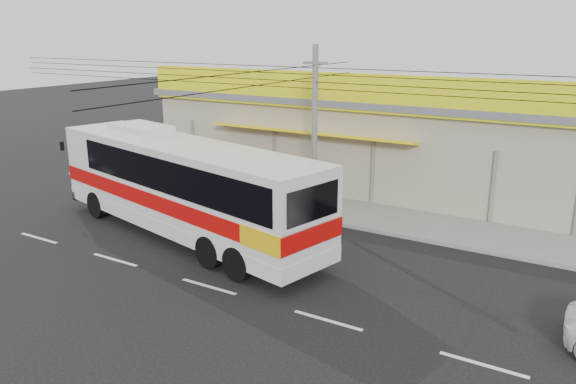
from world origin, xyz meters
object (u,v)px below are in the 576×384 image
(coach_bus, at_px, (187,183))
(motorbike_dark, at_px, (213,185))
(motorbike_red, at_px, (140,159))
(utility_pole, at_px, (315,77))

(coach_bus, xyz_separation_m, motorbike_dark, (-2.22, 4.27, -1.36))
(motorbike_red, height_order, utility_pole, utility_pole)
(coach_bus, bearing_deg, utility_pole, 65.99)
(motorbike_red, bearing_deg, motorbike_dark, -113.95)
(coach_bus, relative_size, utility_pole, 0.38)
(motorbike_red, distance_m, utility_pole, 13.55)
(utility_pole, bearing_deg, coach_bus, -127.17)
(motorbike_red, xyz_separation_m, motorbike_dark, (7.00, -2.43, 0.07))
(coach_bus, distance_m, motorbike_dark, 5.01)
(coach_bus, bearing_deg, motorbike_dark, 130.65)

